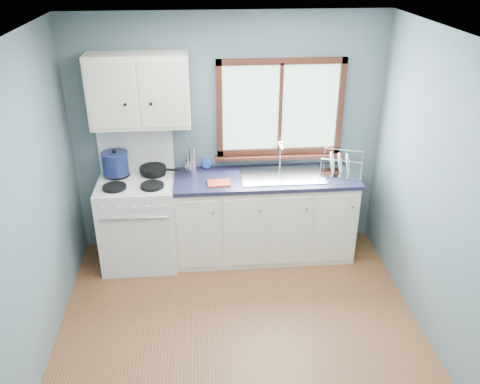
{
  "coord_description": "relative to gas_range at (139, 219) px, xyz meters",
  "views": [
    {
      "loc": [
        -0.29,
        -3.16,
        3.09
      ],
      "look_at": [
        0.05,
        0.9,
        1.05
      ],
      "focal_mm": 38.0,
      "sensor_mm": 36.0,
      "label": 1
    }
  ],
  "objects": [
    {
      "name": "floor",
      "position": [
        0.95,
        -1.47,
        -0.5
      ],
      "size": [
        3.2,
        3.6,
        0.02
      ],
      "primitive_type": "cube",
      "color": "brown",
      "rests_on": "ground"
    },
    {
      "name": "upper_cabinets",
      "position": [
        0.1,
        0.15,
        1.31
      ],
      "size": [
        0.95,
        0.35,
        0.7
      ],
      "color": "white",
      "rests_on": "wall_back"
    },
    {
      "name": "wall_back",
      "position": [
        0.95,
        0.34,
        0.76
      ],
      "size": [
        3.2,
        0.02,
        2.5
      ],
      "primitive_type": "cube",
      "color": "slate",
      "rests_on": "ground"
    },
    {
      "name": "window",
      "position": [
        1.48,
        0.3,
        0.98
      ],
      "size": [
        1.36,
        0.1,
        1.03
      ],
      "color": "#9EC6A8",
      "rests_on": "wall_back"
    },
    {
      "name": "sink",
      "position": [
        1.49,
        0.02,
        0.37
      ],
      "size": [
        0.84,
        0.46,
        0.44
      ],
      "color": "silver",
      "rests_on": "countertop"
    },
    {
      "name": "stockpot",
      "position": [
        -0.2,
        0.13,
        0.58
      ],
      "size": [
        0.33,
        0.33,
        0.26
      ],
      "rotation": [
        0.0,
        0.0,
        -0.26
      ],
      "color": "navy",
      "rests_on": "gas_range"
    },
    {
      "name": "soap_bottle",
      "position": [
        0.72,
        0.24,
        0.57
      ],
      "size": [
        0.11,
        0.11,
        0.28
      ],
      "primitive_type": "imported",
      "rotation": [
        0.0,
        0.0,
        0.0
      ],
      "color": "#224DB2",
      "rests_on": "countertop"
    },
    {
      "name": "dish_rack",
      "position": [
        2.09,
        0.04,
        0.48
      ],
      "size": [
        0.5,
        0.44,
        0.22
      ],
      "rotation": [
        0.0,
        0.0,
        -0.36
      ],
      "color": "silver",
      "rests_on": "countertop"
    },
    {
      "name": "skillet",
      "position": [
        0.17,
        0.14,
        0.49
      ],
      "size": [
        0.42,
        0.3,
        0.05
      ],
      "rotation": [
        0.0,
        0.0,
        -0.13
      ],
      "color": "black",
      "rests_on": "gas_range"
    },
    {
      "name": "ceiling",
      "position": [
        0.95,
        -1.47,
        2.02
      ],
      "size": [
        3.2,
        3.6,
        0.02
      ],
      "primitive_type": "cube",
      "color": "white",
      "rests_on": "wall_back"
    },
    {
      "name": "gas_range",
      "position": [
        0.0,
        0.0,
        0.0
      ],
      "size": [
        0.76,
        0.69,
        1.36
      ],
      "color": "white",
      "rests_on": "floor"
    },
    {
      "name": "dish_towel",
      "position": [
        0.83,
        -0.12,
        0.43
      ],
      "size": [
        0.23,
        0.17,
        0.02
      ],
      "primitive_type": "cube",
      "rotation": [
        0.0,
        0.0,
        0.06
      ],
      "color": "#E14329",
      "rests_on": "countertop"
    },
    {
      "name": "wall_right",
      "position": [
        2.56,
        -1.47,
        0.76
      ],
      "size": [
        0.02,
        3.6,
        2.5
      ],
      "primitive_type": "cube",
      "color": "slate",
      "rests_on": "ground"
    },
    {
      "name": "base_cabinets",
      "position": [
        1.31,
        0.02,
        -0.08
      ],
      "size": [
        1.85,
        0.6,
        0.88
      ],
      "color": "white",
      "rests_on": "floor"
    },
    {
      "name": "utensil_crock",
      "position": [
        0.55,
        0.2,
        0.51
      ],
      "size": [
        0.13,
        0.13,
        0.4
      ],
      "rotation": [
        0.0,
        0.0,
        -0.03
      ],
      "color": "silver",
      "rests_on": "countertop"
    },
    {
      "name": "countertop",
      "position": [
        1.31,
        0.02,
        0.41
      ],
      "size": [
        1.89,
        0.64,
        0.04
      ],
      "primitive_type": "cube",
      "color": "#181831",
      "rests_on": "base_cabinets"
    },
    {
      "name": "thermos",
      "position": [
        0.57,
        0.11,
        0.58
      ],
      "size": [
        0.09,
        0.09,
        0.32
      ],
      "primitive_type": "cylinder",
      "rotation": [
        0.0,
        0.0,
        0.17
      ],
      "color": "silver",
      "rests_on": "countertop"
    },
    {
      "name": "wall_left",
      "position": [
        -0.66,
        -1.47,
        0.76
      ],
      "size": [
        0.02,
        3.6,
        2.5
      ],
      "primitive_type": "cube",
      "color": "slate",
      "rests_on": "ground"
    }
  ]
}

